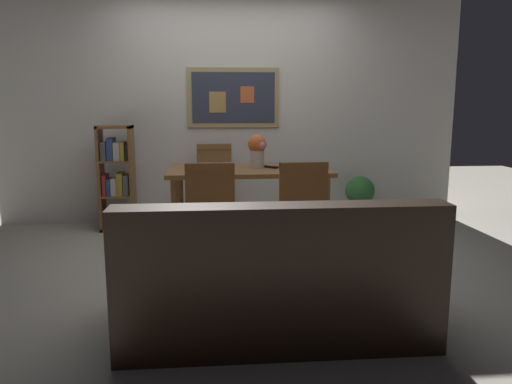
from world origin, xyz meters
TOP-DOWN VIEW (x-y plane):
  - ground_plane at (0.00, 0.00)m, footprint 12.00×12.00m
  - wall_back_with_painting at (0.00, 1.54)m, footprint 5.20×0.14m
  - dining_table at (0.12, 0.46)m, footprint 1.51×0.85m
  - dining_chair_near_left at (-0.25, -0.31)m, footprint 0.40×0.41m
  - dining_chair_far_left at (-0.20, 1.21)m, footprint 0.40×0.41m
  - dining_chair_near_right at (0.48, -0.31)m, footprint 0.40×0.41m
  - leather_couch at (0.14, -1.43)m, footprint 1.80×0.84m
  - bookshelf at (-1.24, 1.19)m, footprint 0.36×0.28m
  - potted_ivy at (1.44, 1.25)m, footprint 0.33×0.33m
  - flower_vase at (0.20, 0.48)m, footprint 0.18×0.18m
  - tv_remote at (0.33, 0.46)m, footprint 0.13×0.15m

SIDE VIEW (x-z plane):
  - ground_plane at x=0.00m, z-range 0.00..0.00m
  - potted_ivy at x=1.44m, z-range 0.03..0.60m
  - leather_couch at x=0.14m, z-range -0.11..0.73m
  - bookshelf at x=-1.24m, z-range -0.03..1.09m
  - dining_chair_near_left at x=-0.25m, z-range 0.08..0.99m
  - dining_chair_far_left at x=-0.20m, z-range 0.08..0.99m
  - dining_chair_near_right at x=0.48m, z-range 0.08..0.99m
  - dining_table at x=0.12m, z-range 0.28..1.03m
  - tv_remote at x=0.33m, z-range 0.75..0.77m
  - flower_vase at x=0.20m, z-range 0.77..1.08m
  - wall_back_with_painting at x=0.00m, z-range 0.00..2.60m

